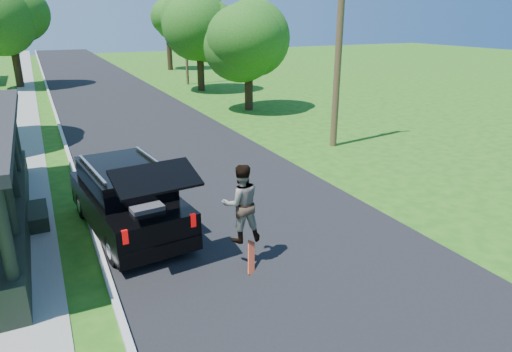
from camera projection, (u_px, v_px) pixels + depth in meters
name	position (u px, v px, depth m)	size (l,w,h in m)	color
ground	(310.00, 283.00, 10.16)	(140.00, 140.00, 0.00)	#1C5410
street	(131.00, 115.00, 27.16)	(8.00, 120.00, 0.02)	black
curb	(58.00, 122.00, 25.51)	(0.15, 120.00, 0.12)	#ACACA6
sidewalk	(27.00, 124.00, 24.87)	(1.30, 120.00, 0.03)	gray
black_suv	(128.00, 199.00, 12.33)	(2.57, 5.47, 2.46)	black
skateboarder	(241.00, 203.00, 10.52)	(1.00, 0.83, 1.88)	black
skateboard	(251.00, 259.00, 10.65)	(0.43, 0.58, 0.71)	#A42C0E
tree_left_far	(7.00, 10.00, 35.86)	(7.63, 7.41, 9.45)	black
tree_right_near	(248.00, 36.00, 27.31)	(5.65, 5.33, 6.80)	black
tree_right_mid	(198.00, 20.00, 34.36)	(5.59, 5.42, 8.18)	black
tree_right_far	(167.00, 18.00, 47.97)	(5.65, 5.87, 7.81)	black
utility_pole_near	(340.00, 32.00, 19.20)	(1.82, 0.31, 9.57)	#4C3423
utility_pole_far	(185.00, 30.00, 37.79)	(1.46, 0.32, 8.73)	#4C3423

